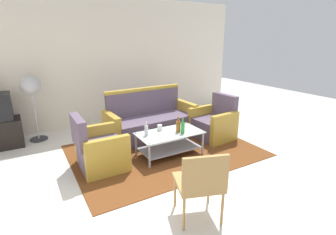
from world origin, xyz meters
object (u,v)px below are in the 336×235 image
Objects in this scene: cup at (160,128)px; bottle_clear at (146,130)px; wicker_chair at (201,181)px; bottle_brown at (178,126)px; armchair_left at (99,150)px; coffee_table at (170,140)px; armchair_right at (214,124)px; pedestal_fan at (31,89)px; couch at (151,122)px; bottle_green at (183,128)px.

bottle_clear is at bearing -161.57° from cup.
bottle_brown is at bearing 84.79° from wicker_chair.
armchair_left reaches higher than coffee_table.
armchair_right is at bearing 65.89° from wicker_chair.
bottle_clear is 0.19× the size of pedestal_fan.
bottle_clear is (-1.56, -0.17, 0.21)m from armchair_right.
bottle_brown is 0.55m from bottle_clear.
pedestal_fan reaches higher than bottle_brown.
cup is (-0.24, 0.22, -0.05)m from bottle_brown.
wicker_chair is (-0.16, -1.67, -0.00)m from bottle_clear.
coffee_table is 1.70m from wicker_chair.
cup is 0.12× the size of wicker_chair.
couch is 1.47m from armchair_left.
bottle_clear is 1.68m from wicker_chair.
coffee_table is 4.11× the size of bottle_brown.
wicker_chair is (-0.55, -1.59, 0.22)m from coffee_table.
bottle_brown is at bearing -12.53° from bottle_clear.
wicker_chair reaches higher than bottle_brown.
bottle_brown is (0.04, -0.97, 0.20)m from couch.
wicker_chair is at bearing -104.60° from cup.
couch is at bearing 83.88° from coffee_table.
armchair_right is (2.32, 0.09, 0.00)m from armchair_left.
coffee_table is (-0.10, -0.93, -0.04)m from couch.
armchair_right is 1.09m from bottle_green.
wicker_chair is (1.34, -3.49, -0.52)m from pedestal_fan.
armchair_left is at bearing -178.91° from cup.
pedestal_fan is at bearing 135.54° from bottle_green.
pedestal_fan reaches higher than cup.
bottle_clear is 0.32m from cup.
bottle_brown is 1.14× the size of bottle_clear.
pedestal_fan reaches higher than armchair_left.
couch is 2.15× the size of armchair_left.
pedestal_fan is (-3.06, 1.65, 0.73)m from armchair_right.
cup is at bearing 117.77° from coffee_table.
bottle_clear is at bearing 159.32° from bottle_green.
pedestal_fan reaches higher than coffee_table.
bottle_brown is 0.21× the size of pedestal_fan.
armchair_left reaches higher than cup.
couch is 6.83× the size of bottle_brown.
wicker_chair is at bearing -109.18° from coffee_table.
bottle_clear is (0.76, -0.08, 0.21)m from armchair_left.
coffee_table is at bearing -44.93° from pedestal_fan.
armchair_right is at bearing 6.11° from bottle_clear.
armchair_right is at bearing 144.75° from couch.
coffee_table is at bearing 97.66° from armchair_right.
armchair_right is 0.67× the size of pedestal_fan.
bottle_green is (0.17, -0.14, 0.24)m from coffee_table.
pedestal_fan reaches higher than bottle_clear.
armchair_right is 8.50× the size of cup.
couch is at bearing 53.17° from armchair_right.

